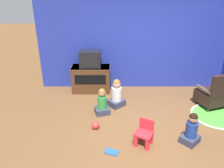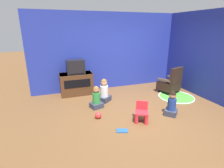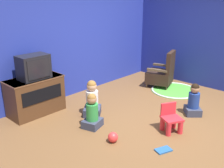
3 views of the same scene
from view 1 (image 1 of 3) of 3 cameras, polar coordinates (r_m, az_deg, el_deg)
ground_plane at (r=4.76m, az=11.34°, el=-11.97°), size 30.00×30.00×0.00m
wall_back at (r=6.29m, az=5.88°, el=10.90°), size 5.44×0.12×2.71m
tv_cabinet at (r=6.25m, az=-5.50°, el=1.44°), size 1.08×0.54×0.74m
television at (r=6.01m, az=-5.75°, el=6.47°), size 0.57×0.38×0.46m
black_armchair at (r=5.93m, az=24.91°, el=-2.48°), size 0.76×0.77×0.93m
yellow_kid_chair at (r=4.28m, az=8.35°, el=-12.99°), size 0.42×0.42×0.49m
play_mat at (r=5.71m, az=25.55°, el=-7.42°), size 1.16×1.16×0.04m
child_watching_left at (r=5.45m, az=1.17°, el=-2.78°), size 0.49×0.48×0.72m
child_watching_center at (r=4.48m, az=19.98°, el=-11.26°), size 0.44×0.43×0.65m
child_watching_right at (r=5.13m, az=-2.62°, el=-4.97°), size 0.40×0.37×0.65m
toy_ball at (r=4.72m, az=-4.37°, el=-10.66°), size 0.17×0.17×0.17m
book at (r=4.16m, az=-0.09°, el=-17.31°), size 0.28×0.23×0.02m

